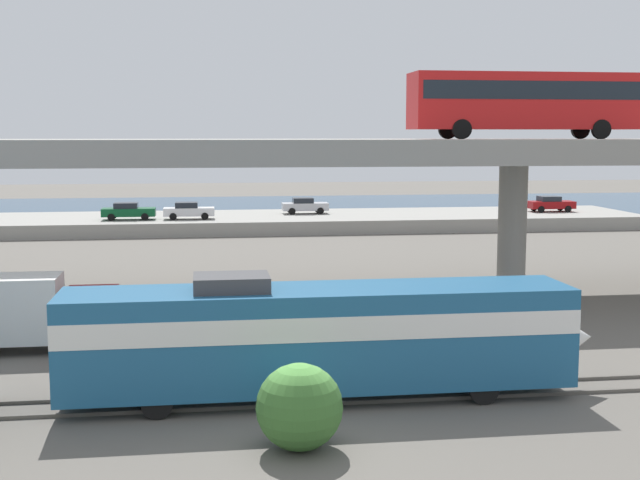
{
  "coord_description": "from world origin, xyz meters",
  "views": [
    {
      "loc": [
        -2.65,
        -22.67,
        8.62
      ],
      "look_at": [
        2.94,
        17.35,
        3.57
      ],
      "focal_mm": 47.51,
      "sensor_mm": 36.0,
      "label": 1
    }
  ],
  "objects_px": {
    "parked_car_1": "(305,206)",
    "service_truck_east": "(24,311)",
    "transit_bus_on_overpass": "(524,99)",
    "parked_car_0": "(128,211)",
    "parked_car_5": "(551,204)",
    "parked_car_2": "(189,210)",
    "train_locomotive": "(344,332)"
  },
  "relations": [
    {
      "from": "parked_car_0",
      "to": "parked_car_1",
      "type": "bearing_deg",
      "value": 12.55
    },
    {
      "from": "train_locomotive",
      "to": "transit_bus_on_overpass",
      "type": "xyz_separation_m",
      "value": [
        12.2,
        16.08,
        8.25
      ]
    },
    {
      "from": "parked_car_0",
      "to": "parked_car_1",
      "type": "height_order",
      "value": "same"
    },
    {
      "from": "parked_car_0",
      "to": "parked_car_2",
      "type": "height_order",
      "value": "same"
    },
    {
      "from": "transit_bus_on_overpass",
      "to": "service_truck_east",
      "type": "relative_size",
      "value": 1.76
    },
    {
      "from": "train_locomotive",
      "to": "parked_car_5",
      "type": "bearing_deg",
      "value": 60.49
    },
    {
      "from": "parked_car_0",
      "to": "parked_car_5",
      "type": "bearing_deg",
      "value": 3.4
    },
    {
      "from": "parked_car_5",
      "to": "parked_car_1",
      "type": "bearing_deg",
      "value": 177.13
    },
    {
      "from": "transit_bus_on_overpass",
      "to": "parked_car_0",
      "type": "relative_size",
      "value": 2.61
    },
    {
      "from": "service_truck_east",
      "to": "parked_car_2",
      "type": "bearing_deg",
      "value": 81.72
    },
    {
      "from": "service_truck_east",
      "to": "parked_car_1",
      "type": "relative_size",
      "value": 1.58
    },
    {
      "from": "service_truck_east",
      "to": "parked_car_0",
      "type": "distance_m",
      "value": 40.84
    },
    {
      "from": "train_locomotive",
      "to": "parked_car_2",
      "type": "relative_size",
      "value": 4.0
    },
    {
      "from": "train_locomotive",
      "to": "service_truck_east",
      "type": "distance_m",
      "value": 13.99
    },
    {
      "from": "parked_car_2",
      "to": "parked_car_0",
      "type": "bearing_deg",
      "value": 177.35
    },
    {
      "from": "train_locomotive",
      "to": "parked_car_0",
      "type": "relative_size",
      "value": 3.84
    },
    {
      "from": "service_truck_east",
      "to": "parked_car_0",
      "type": "height_order",
      "value": "service_truck_east"
    },
    {
      "from": "transit_bus_on_overpass",
      "to": "parked_car_1",
      "type": "distance_m",
      "value": 37.73
    },
    {
      "from": "parked_car_1",
      "to": "service_truck_east",
      "type": "bearing_deg",
      "value": -110.58
    },
    {
      "from": "parked_car_5",
      "to": "transit_bus_on_overpass",
      "type": "bearing_deg",
      "value": -115.51
    },
    {
      "from": "parked_car_1",
      "to": "parked_car_0",
      "type": "bearing_deg",
      "value": -167.45
    },
    {
      "from": "train_locomotive",
      "to": "parked_car_1",
      "type": "xyz_separation_m",
      "value": [
        5.03,
        52.14,
        -0.21
      ]
    },
    {
      "from": "service_truck_east",
      "to": "parked_car_1",
      "type": "bearing_deg",
      "value": 69.42
    },
    {
      "from": "transit_bus_on_overpass",
      "to": "service_truck_east",
      "type": "bearing_deg",
      "value": 19.25
    },
    {
      "from": "transit_bus_on_overpass",
      "to": "parked_car_5",
      "type": "xyz_separation_m",
      "value": [
        16.64,
        34.87,
        -8.46
      ]
    },
    {
      "from": "transit_bus_on_overpass",
      "to": "parked_car_1",
      "type": "xyz_separation_m",
      "value": [
        -7.16,
        36.06,
        -8.46
      ]
    },
    {
      "from": "transit_bus_on_overpass",
      "to": "parked_car_1",
      "type": "height_order",
      "value": "transit_bus_on_overpass"
    },
    {
      "from": "train_locomotive",
      "to": "parked_car_1",
      "type": "height_order",
      "value": "train_locomotive"
    },
    {
      "from": "parked_car_0",
      "to": "parked_car_1",
      "type": "distance_m",
      "value": 16.37
    },
    {
      "from": "parked_car_2",
      "to": "service_truck_east",
      "type": "bearing_deg",
      "value": -98.28
    },
    {
      "from": "parked_car_0",
      "to": "parked_car_2",
      "type": "distance_m",
      "value": 5.22
    },
    {
      "from": "transit_bus_on_overpass",
      "to": "service_truck_east",
      "type": "height_order",
      "value": "transit_bus_on_overpass"
    }
  ]
}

